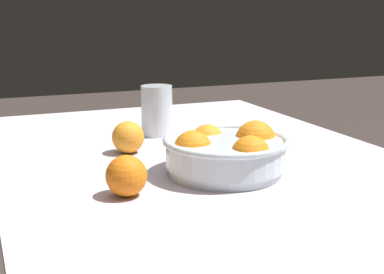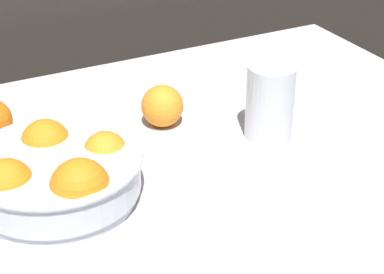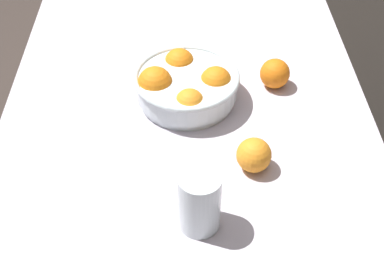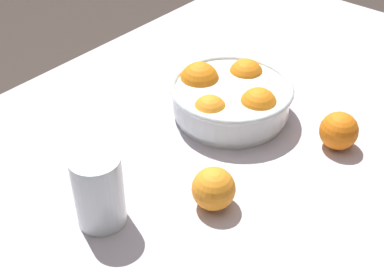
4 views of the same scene
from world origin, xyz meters
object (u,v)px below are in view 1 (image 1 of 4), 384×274
at_px(juice_glass, 157,112).
at_px(orange_loose_front, 128,137).
at_px(fruit_bowl, 228,152).
at_px(orange_loose_near_bowl, 126,176).

distance_m(juice_glass, orange_loose_front, 0.19).
xyz_separation_m(fruit_bowl, juice_glass, (0.37, 0.02, 0.02)).
bearing_deg(orange_loose_near_bowl, juice_glass, -25.36).
bearing_deg(orange_loose_front, fruit_bowl, -148.08).
bearing_deg(fruit_bowl, orange_loose_front, 31.92).
height_order(juice_glass, orange_loose_front, juice_glass).
height_order(juice_glass, orange_loose_near_bowl, juice_glass).
relative_size(fruit_bowl, juice_glass, 1.94).
distance_m(fruit_bowl, juice_glass, 0.37).
xyz_separation_m(orange_loose_near_bowl, orange_loose_front, (0.28, -0.08, 0.00)).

